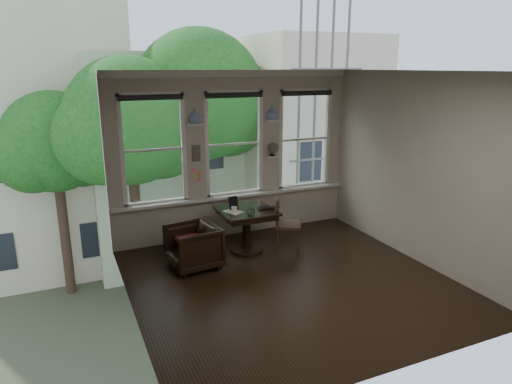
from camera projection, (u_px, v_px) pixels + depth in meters
name	position (u px, v px, depth m)	size (l,w,h in m)	color
ground	(290.00, 281.00, 6.71)	(4.50, 4.50, 0.00)	black
ceiling	(294.00, 71.00, 5.91)	(4.50, 4.50, 0.00)	silver
wall_back	(234.00, 155.00, 8.29)	(4.50, 4.50, 0.00)	beige
wall_front	(404.00, 236.00, 4.33)	(4.50, 4.50, 0.00)	beige
wall_left	(125.00, 202.00, 5.43)	(4.50, 4.50, 0.00)	beige
wall_right	(418.00, 169.00, 7.18)	(4.50, 4.50, 0.00)	beige
window_left	(153.00, 150.00, 7.68)	(1.10, 0.12, 1.90)	white
window_center	(233.00, 144.00, 8.24)	(1.10, 0.12, 1.90)	white
window_right	(303.00, 139.00, 8.80)	(1.10, 0.12, 1.90)	white
shelf_left	(195.00, 124.00, 7.76)	(0.26, 0.16, 0.03)	white
shelf_right	(272.00, 120.00, 8.33)	(0.26, 0.16, 0.03)	white
intercom	(196.00, 153.00, 7.92)	(0.14, 0.06, 0.28)	#59544F
sticky_notes	(197.00, 173.00, 8.02)	(0.16, 0.01, 0.24)	pink
desk_fan	(272.00, 151.00, 8.46)	(0.20, 0.20, 0.24)	#59544F
vase_left	(195.00, 116.00, 7.73)	(0.24, 0.24, 0.25)	white
vase_right	(272.00, 113.00, 8.29)	(0.24, 0.24, 0.25)	white
table	(246.00, 231.00, 7.70)	(0.90, 0.90, 0.75)	black
armchair_left	(193.00, 247.00, 7.09)	(0.74, 0.76, 0.69)	black
cushion_red	(193.00, 240.00, 7.07)	(0.45, 0.45, 0.06)	maroon
side_chair_right	(289.00, 224.00, 7.77)	(0.42, 0.42, 0.92)	#402C17
laptop	(269.00, 209.00, 7.60)	(0.36, 0.23, 0.03)	black
mug	(234.00, 210.00, 7.44)	(0.10, 0.10, 0.09)	white
drinking_glass	(251.00, 212.00, 7.30)	(0.14, 0.14, 0.11)	white
tablet	(233.00, 203.00, 7.59)	(0.16, 0.02, 0.22)	black
papers	(234.00, 212.00, 7.49)	(0.22, 0.30, 0.00)	silver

